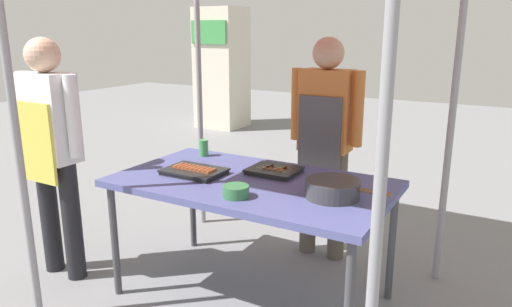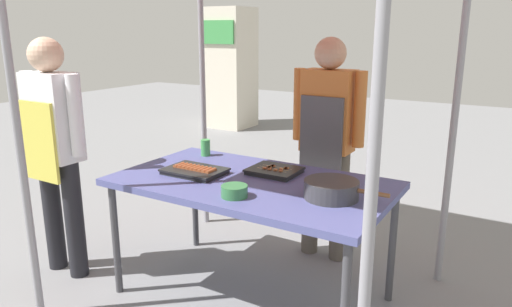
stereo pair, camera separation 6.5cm
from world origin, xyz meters
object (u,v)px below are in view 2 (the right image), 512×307
object	(u,v)px
stall_table	(252,189)
condiment_bowl	(234,191)
tray_grilled_sausages	(195,171)
cooking_wok	(332,189)
drink_cup_near_edge	(206,148)
tray_meat_skewers	(274,171)
neighbor_stall_left	(229,68)
customer_nearby	(54,140)
vendor_woman	(327,132)

from	to	relation	value
stall_table	condiment_bowl	world-z (taller)	condiment_bowl
tray_grilled_sausages	condiment_bowl	distance (m)	0.49
stall_table	cooking_wok	distance (m)	0.53
cooking_wok	drink_cup_near_edge	world-z (taller)	drink_cup_near_edge
tray_meat_skewers	cooking_wok	bearing A→B (deg)	-26.14
stall_table	neighbor_stall_left	xyz separation A→B (m)	(-3.12, 4.37, 0.28)
neighbor_stall_left	customer_nearby	bearing A→B (deg)	-68.45
tray_grilled_sausages	vendor_woman	xyz separation A→B (m)	(0.52, 0.81, 0.15)
cooking_wok	vendor_woman	bearing A→B (deg)	114.64
drink_cup_near_edge	vendor_woman	bearing A→B (deg)	30.65
condiment_bowl	vendor_woman	xyz separation A→B (m)	(0.08, 1.03, 0.14)
tray_meat_skewers	drink_cup_near_edge	bearing A→B (deg)	168.44
customer_nearby	vendor_woman	bearing A→B (deg)	38.79
stall_table	neighbor_stall_left	bearing A→B (deg)	125.51
condiment_bowl	vendor_woman	world-z (taller)	vendor_woman
tray_grilled_sausages	drink_cup_near_edge	xyz separation A→B (m)	(-0.20, 0.38, 0.04)
stall_table	customer_nearby	bearing A→B (deg)	-162.92
vendor_woman	tray_meat_skewers	bearing A→B (deg)	79.11
stall_table	vendor_woman	distance (m)	0.79
customer_nearby	cooking_wok	bearing A→B (deg)	10.96
tray_meat_skewers	neighbor_stall_left	xyz separation A→B (m)	(-3.16, 4.18, 0.21)
tray_meat_skewers	cooking_wok	size ratio (longest dim) A/B	0.67
condiment_bowl	customer_nearby	xyz separation A→B (m)	(-1.31, -0.09, 0.14)
tray_meat_skewers	customer_nearby	bearing A→B (deg)	-156.22
tray_grilled_sausages	neighbor_stall_left	distance (m)	5.22
vendor_woman	customer_nearby	distance (m)	1.79
tray_meat_skewers	neighbor_stall_left	bearing A→B (deg)	127.13
stall_table	tray_grilled_sausages	distance (m)	0.38
drink_cup_near_edge	tray_grilled_sausages	bearing A→B (deg)	-61.92
stall_table	tray_grilled_sausages	xyz separation A→B (m)	(-0.36, -0.07, 0.07)
cooking_wok	vendor_woman	xyz separation A→B (m)	(-0.36, 0.78, 0.12)
tray_grilled_sausages	vendor_woman	bearing A→B (deg)	57.31
stall_table	vendor_woman	world-z (taller)	vendor_woman
drink_cup_near_edge	customer_nearby	distance (m)	0.97
drink_cup_near_edge	neighbor_stall_left	distance (m)	4.79
stall_table	drink_cup_near_edge	distance (m)	0.66
tray_meat_skewers	condiment_bowl	size ratio (longest dim) A/B	2.14
drink_cup_near_edge	vendor_woman	xyz separation A→B (m)	(0.72, 0.43, 0.11)
tray_meat_skewers	vendor_woman	xyz separation A→B (m)	(0.11, 0.55, 0.15)
drink_cup_near_edge	tray_meat_skewers	bearing A→B (deg)	-11.56
condiment_bowl	customer_nearby	distance (m)	1.32
stall_table	customer_nearby	size ratio (longest dim) A/B	1.03
customer_nearby	drink_cup_near_edge	bearing A→B (deg)	45.85
tray_grilled_sausages	neighbor_stall_left	world-z (taller)	neighbor_stall_left
tray_grilled_sausages	cooking_wok	xyz separation A→B (m)	(0.88, 0.03, 0.03)
tray_meat_skewers	condiment_bowl	distance (m)	0.47
stall_table	tray_grilled_sausages	world-z (taller)	tray_grilled_sausages
stall_table	tray_grilled_sausages	bearing A→B (deg)	-169.41
cooking_wok	condiment_bowl	world-z (taller)	cooking_wok
tray_meat_skewers	vendor_woman	size ratio (longest dim) A/B	0.19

